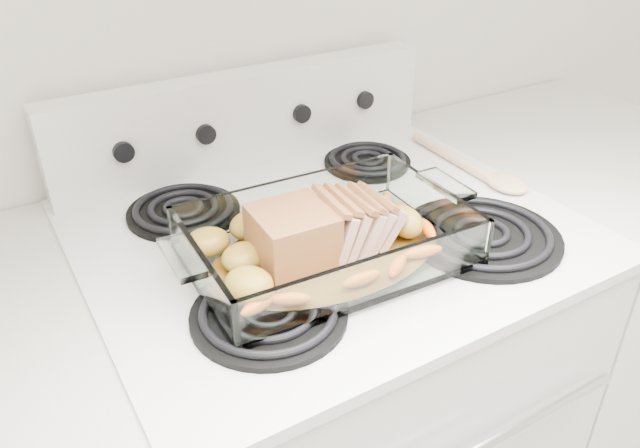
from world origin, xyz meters
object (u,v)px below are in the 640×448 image
baking_dish (327,246)px  electric_range (326,417)px  pork_roast (314,233)px  counter_right (552,315)px

baking_dish → electric_range: bearing=60.4°
baking_dish → pork_roast: pork_roast is taller
electric_range → pork_roast: 0.53m
baking_dish → pork_roast: 0.04m
electric_range → counter_right: size_ratio=1.20×
counter_right → pork_roast: pork_roast is taller
counter_right → electric_range: bearing=179.9°
electric_range → baking_dish: size_ratio=2.81×
pork_roast → electric_range: bearing=68.5°
baking_dish → pork_roast: size_ratio=1.79×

